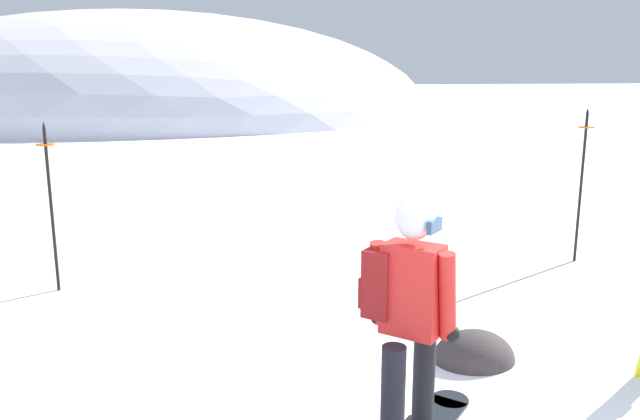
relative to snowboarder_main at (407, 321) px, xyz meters
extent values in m
ellipsoid|color=silver|center=(-1.41, 37.47, -0.92)|extent=(35.37, 31.83, 12.32)
cylinder|color=black|center=(0.60, 0.50, -0.91)|extent=(0.28, 0.28, 0.02)
cylinder|color=black|center=(0.20, 0.14, -0.48)|extent=(0.15, 0.15, 0.82)
cylinder|color=black|center=(-0.16, -0.18, -0.48)|extent=(0.15, 0.15, 0.82)
cube|color=red|center=(0.02, -0.02, 0.22)|extent=(0.40, 0.41, 0.58)
cylinder|color=red|center=(-0.13, 0.15, 0.22)|extent=(0.20, 0.19, 0.57)
cylinder|color=red|center=(0.17, -0.19, 0.22)|extent=(0.20, 0.19, 0.57)
sphere|color=black|center=(-0.12, 0.19, -0.03)|extent=(0.11, 0.11, 0.11)
sphere|color=black|center=(0.22, -0.18, -0.03)|extent=(0.11, 0.11, 0.11)
cube|color=maroon|center=(-0.11, 0.13, 0.24)|extent=(0.33, 0.32, 0.44)
cube|color=maroon|center=(-0.18, 0.20, 0.16)|extent=(0.19, 0.18, 0.20)
sphere|color=beige|center=(0.02, -0.02, 0.64)|extent=(0.21, 0.21, 0.21)
sphere|color=silver|center=(0.02, -0.02, 0.67)|extent=(0.25, 0.25, 0.25)
cube|color=navy|center=(0.11, -0.12, 0.64)|extent=(0.15, 0.14, 0.08)
cylinder|color=black|center=(-2.60, 4.01, 0.01)|extent=(0.04, 0.04, 1.87)
cylinder|color=orange|center=(-2.60, 4.01, 0.77)|extent=(0.20, 0.20, 0.02)
cone|color=black|center=(-2.60, 4.01, 0.99)|extent=(0.04, 0.04, 0.08)
cylinder|color=black|center=(3.91, 3.41, 0.06)|extent=(0.04, 0.04, 1.96)
cylinder|color=orange|center=(3.91, 3.41, 0.87)|extent=(0.20, 0.20, 0.02)
cone|color=black|center=(3.91, 3.41, 1.09)|extent=(0.04, 0.04, 0.08)
ellipsoid|color=#383333|center=(1.13, 1.10, -0.92)|extent=(0.73, 0.62, 0.51)
camera|label=1|loc=(-1.52, -3.42, 1.52)|focal=35.07mm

